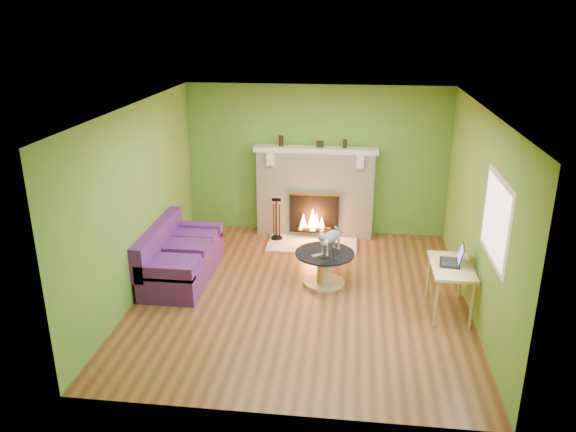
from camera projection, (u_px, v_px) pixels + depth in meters
The scene contains 22 objects.
floor at pixel (302, 295), 7.84m from camera, with size 5.00×5.00×0.00m, color #593119.
ceiling at pixel (304, 108), 6.95m from camera, with size 5.00×5.00×0.00m, color white.
wall_back at pixel (316, 161), 9.73m from camera, with size 5.00×5.00×0.00m, color #54802A.
wall_front at pixel (276, 296), 5.06m from camera, with size 5.00×5.00×0.00m, color #54802A.
wall_left at pixel (139, 201), 7.65m from camera, with size 5.00×5.00×0.00m, color #54802A.
wall_right at pixel (478, 214), 7.14m from camera, with size 5.00×5.00×0.00m, color #54802A.
window_frame at pixel (496, 220), 6.22m from camera, with size 1.20×1.20×0.00m, color silver.
window_pane at pixel (495, 220), 6.22m from camera, with size 1.06×1.06×0.00m, color white.
fireplace at pixel (315, 193), 9.74m from camera, with size 2.10×0.46×1.58m.
hearth at pixel (312, 244), 9.51m from camera, with size 1.50×0.75×0.03m, color beige.
mantel at pixel (316, 150), 9.46m from camera, with size 2.10×0.28×0.08m, color beige.
sofa at pixel (179, 258), 8.28m from camera, with size 0.85×1.78×0.80m.
coffee_table at pixel (324, 266), 8.09m from camera, with size 0.85×0.85×0.48m.
desk at pixel (451, 271), 7.22m from camera, with size 0.52×0.90×0.67m.
cat at pixel (331, 239), 8.00m from camera, with size 0.22×0.60×0.37m, color slate, non-canonical shape.
remote_silver at pixel (317, 255), 7.92m from camera, with size 0.17×0.04×0.02m, color gray.
remote_black at pixel (325, 257), 7.85m from camera, with size 0.16×0.04×0.02m, color black.
laptop at pixel (451, 254), 7.19m from camera, with size 0.29×0.34×0.25m, color black, non-canonical shape.
fire_tools at pixel (276, 219), 9.60m from camera, with size 0.20×0.20×0.74m, color black, non-canonical shape.
mantel_vase_left at pixel (281, 141), 9.51m from camera, with size 0.08×0.08×0.18m, color black.
mantel_vase_right at pixel (345, 144), 9.39m from camera, with size 0.07×0.07×0.14m, color black.
mantel_box at pixel (320, 144), 9.45m from camera, with size 0.12×0.08×0.10m, color black.
Camera 1 is at (0.65, -6.97, 3.71)m, focal length 35.00 mm.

